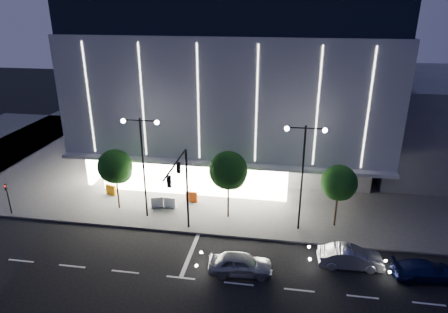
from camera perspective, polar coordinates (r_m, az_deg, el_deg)
ground at (r=30.33m, az=-9.21°, el=-14.61°), size 160.00×160.00×0.00m
sidewalk_museum at (r=50.44m, az=4.60°, el=0.86°), size 70.00×40.00×0.15m
museum at (r=46.55m, az=2.23°, el=10.94°), size 30.00×25.80×18.00m
annex_building at (r=51.87m, az=28.64°, el=4.57°), size 16.00×20.00×10.00m
traffic_mast at (r=30.29m, az=-6.04°, el=-3.46°), size 0.33×5.89×7.07m
street_lamp_west at (r=33.45m, az=-11.57°, el=0.39°), size 3.16×0.36×9.00m
street_lamp_east at (r=31.45m, az=11.23°, el=-0.96°), size 3.16×0.36×9.00m
ped_signal_far at (r=39.56m, az=-28.49°, el=-4.95°), size 0.22×0.24×3.00m
tree_left at (r=36.12m, az=-15.23°, el=-1.63°), size 3.02×3.02×5.72m
tree_mid at (r=33.28m, az=0.67°, el=-2.28°), size 3.25×3.25×6.15m
tree_right at (r=33.48m, az=16.12°, el=-3.88°), size 2.91×2.91×5.51m
car_lead at (r=28.51m, az=2.36°, el=-15.06°), size 4.62×2.17×1.53m
car_second at (r=30.46m, az=17.61°, el=-13.57°), size 4.59×1.74×1.49m
car_third at (r=31.25m, az=26.85°, el=-14.32°), size 4.62×2.33×1.29m
barrier_a at (r=40.20m, az=-15.83°, el=-4.58°), size 1.12×0.58×1.00m
barrier_b at (r=36.92m, az=-9.54°, el=-6.43°), size 1.12×0.63×1.00m
barrier_c at (r=37.47m, az=-4.64°, el=-5.75°), size 1.12×0.38×1.00m
barrier_d at (r=36.69m, az=-7.76°, el=-6.51°), size 1.11×0.33×1.00m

